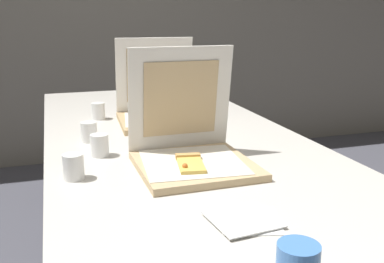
# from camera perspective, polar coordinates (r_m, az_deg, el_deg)

# --- Properties ---
(table) EXTENTS (0.94, 2.23, 0.74)m
(table) POSITION_cam_1_polar(r_m,az_deg,el_deg) (1.70, -2.38, -2.07)
(table) COLOR beige
(table) RESTS_ON ground
(pizza_box_front) EXTENTS (0.34, 0.34, 0.36)m
(pizza_box_front) POSITION_cam_1_polar(r_m,az_deg,el_deg) (1.34, -0.10, -2.38)
(pizza_box_front) COLOR tan
(pizza_box_front) RESTS_ON table
(pizza_box_middle) EXTENTS (0.36, 0.36, 0.35)m
(pizza_box_middle) POSITION_cam_1_polar(r_m,az_deg,el_deg) (1.91, -4.26, 2.79)
(pizza_box_middle) COLOR tan
(pizza_box_middle) RESTS_ON table
(cup_white_mid) EXTENTS (0.06, 0.06, 0.07)m
(cup_white_mid) POSITION_cam_1_polar(r_m,az_deg,el_deg) (1.65, -13.18, -0.06)
(cup_white_mid) COLOR white
(cup_white_mid) RESTS_ON table
(cup_white_near_left) EXTENTS (0.06, 0.06, 0.07)m
(cup_white_near_left) POSITION_cam_1_polar(r_m,az_deg,el_deg) (1.29, -15.08, -4.41)
(cup_white_near_left) COLOR white
(cup_white_near_left) RESTS_ON table
(cup_white_far) EXTENTS (0.06, 0.06, 0.07)m
(cup_white_far) POSITION_cam_1_polar(r_m,az_deg,el_deg) (2.00, -12.02, 2.61)
(cup_white_far) COLOR white
(cup_white_far) RESTS_ON table
(cup_white_near_center) EXTENTS (0.06, 0.06, 0.07)m
(cup_white_near_center) POSITION_cam_1_polar(r_m,az_deg,el_deg) (1.47, -11.85, -1.75)
(cup_white_near_center) COLOR white
(cup_white_near_center) RESTS_ON table
(napkin_pile) EXTENTS (0.18, 0.17, 0.01)m
(napkin_pile) POSITION_cam_1_polar(r_m,az_deg,el_deg) (1.02, 6.81, -11.19)
(napkin_pile) COLOR white
(napkin_pile) RESTS_ON table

